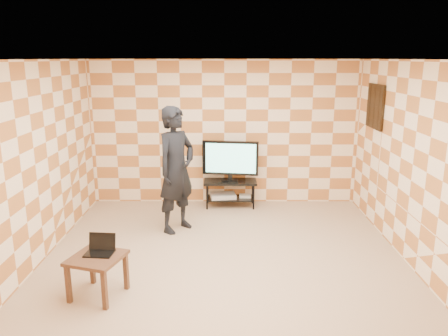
{
  "coord_description": "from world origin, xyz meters",
  "views": [
    {
      "loc": [
        0.01,
        -5.6,
        2.72
      ],
      "look_at": [
        0.0,
        0.6,
        1.15
      ],
      "focal_mm": 35.0,
      "sensor_mm": 36.0,
      "label": 1
    }
  ],
  "objects_px": {
    "tv": "(230,159)",
    "person": "(176,170)",
    "side_table": "(97,263)",
    "tv_stand": "(230,188)"
  },
  "relations": [
    {
      "from": "tv_stand",
      "to": "side_table",
      "type": "height_order",
      "value": "same"
    },
    {
      "from": "tv_stand",
      "to": "tv",
      "type": "relative_size",
      "value": 0.94
    },
    {
      "from": "side_table",
      "to": "person",
      "type": "relative_size",
      "value": 0.35
    },
    {
      "from": "tv",
      "to": "person",
      "type": "xyz_separation_m",
      "value": [
        -0.87,
        -1.14,
        0.09
      ]
    },
    {
      "from": "tv",
      "to": "side_table",
      "type": "height_order",
      "value": "tv"
    },
    {
      "from": "tv",
      "to": "side_table",
      "type": "distance_m",
      "value": 3.6
    },
    {
      "from": "side_table",
      "to": "person",
      "type": "xyz_separation_m",
      "value": [
        0.71,
        2.05,
        0.59
      ]
    },
    {
      "from": "person",
      "to": "side_table",
      "type": "bearing_deg",
      "value": -160.89
    },
    {
      "from": "person",
      "to": "tv",
      "type": "bearing_deg",
      "value": 1.05
    },
    {
      "from": "tv_stand",
      "to": "side_table",
      "type": "xyz_separation_m",
      "value": [
        -1.58,
        -3.19,
        0.05
      ]
    }
  ]
}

